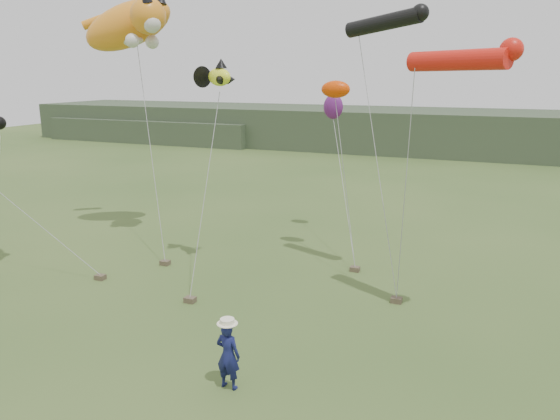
{
  "coord_description": "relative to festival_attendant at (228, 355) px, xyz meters",
  "views": [
    {
      "loc": [
        7.11,
        -11.52,
        7.57
      ],
      "look_at": [
        1.14,
        3.0,
        3.63
      ],
      "focal_mm": 35.0,
      "sensor_mm": 36.0,
      "label": 1
    }
  ],
  "objects": [
    {
      "name": "fish_kite",
      "position": [
        -4.57,
        7.72,
        6.59
      ],
      "size": [
        2.2,
        1.45,
        1.06
      ],
      "color": "#EDF829",
      "rests_on": "ground"
    },
    {
      "name": "sandbag_anchors",
      "position": [
        -2.88,
        6.33,
        -0.78
      ],
      "size": [
        11.13,
        5.36,
        0.19
      ],
      "color": "brown",
      "rests_on": "ground"
    },
    {
      "name": "ground",
      "position": [
        -1.34,
        0.84,
        -0.88
      ],
      "size": [
        120.0,
        120.0,
        0.0
      ],
      "primitive_type": "plane",
      "color": "#385123",
      "rests_on": "ground"
    },
    {
      "name": "cat_kite",
      "position": [
        -10.07,
        10.48,
        8.84
      ],
      "size": [
        5.48,
        3.53,
        3.25
      ],
      "color": "orange",
      "rests_on": "ground"
    },
    {
      "name": "festival_attendant",
      "position": [
        0.0,
        0.0,
        0.0
      ],
      "size": [
        0.66,
        0.46,
        1.75
      ],
      "primitive_type": "imported",
      "rotation": [
        0.0,
        0.0,
        3.08
      ],
      "color": "#14184C",
      "rests_on": "ground"
    },
    {
      "name": "tube_kites",
      "position": [
        3.32,
        7.38,
        7.7
      ],
      "size": [
        6.0,
        4.77,
        2.18
      ],
      "color": "black",
      "rests_on": "ground"
    },
    {
      "name": "misc_kites",
      "position": [
        -1.28,
        12.7,
        5.59
      ],
      "size": [
        2.14,
        3.95,
        1.81
      ],
      "color": "#E23C02",
      "rests_on": "ground"
    },
    {
      "name": "headland",
      "position": [
        -4.46,
        45.53,
        1.05
      ],
      "size": [
        90.0,
        13.0,
        4.0
      ],
      "color": "#2D3D28",
      "rests_on": "ground"
    }
  ]
}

